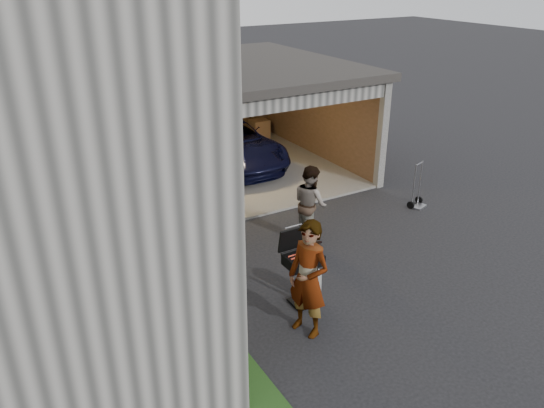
% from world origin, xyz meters
% --- Properties ---
extents(ground, '(80.00, 80.00, 0.00)m').
position_xyz_m(ground, '(0.00, 0.00, 0.00)').
color(ground, black).
rests_on(ground, ground).
extents(groundcover_strip, '(0.50, 8.00, 0.06)m').
position_xyz_m(groundcover_strip, '(-2.25, -1.00, 0.03)').
color(groundcover_strip, '#193814').
rests_on(groundcover_strip, ground).
extents(garage, '(6.80, 6.30, 2.90)m').
position_xyz_m(garage, '(0.76, 6.79, 1.87)').
color(garage, '#605E59').
rests_on(garage, ground).
extents(minivan, '(2.06, 4.41, 1.22)m').
position_xyz_m(minivan, '(1.26, 6.90, 0.61)').
color(minivan, black).
rests_on(minivan, ground).
extents(woman, '(0.65, 0.79, 1.88)m').
position_xyz_m(woman, '(-0.94, -0.45, 0.94)').
color(woman, '#A1B6CA').
rests_on(woman, ground).
extents(man, '(0.63, 0.80, 1.60)m').
position_xyz_m(man, '(0.80, 2.09, 0.80)').
color(man, '#421D1A').
rests_on(man, ground).
extents(bbq_grill, '(0.60, 0.52, 1.33)m').
position_xyz_m(bbq_grill, '(-0.60, 0.23, 0.79)').
color(bbq_grill, black).
rests_on(bbq_grill, ground).
extents(propane_tank, '(0.39, 0.39, 0.50)m').
position_xyz_m(propane_tank, '(-0.36, 0.27, 0.25)').
color(propane_tank, '#AFAFAB').
rests_on(propane_tank, ground).
extents(plywood_panel, '(0.26, 0.92, 1.02)m').
position_xyz_m(plywood_panel, '(-2.40, -0.19, 0.51)').
color(plywood_panel, brown).
rests_on(plywood_panel, ground).
extents(hand_truck, '(0.48, 0.43, 1.09)m').
position_xyz_m(hand_truck, '(3.88, 2.14, 0.21)').
color(hand_truck, gray).
rests_on(hand_truck, ground).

